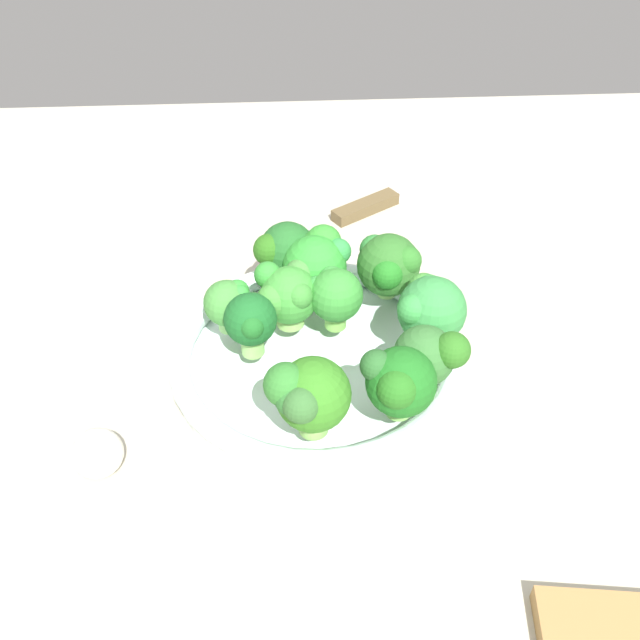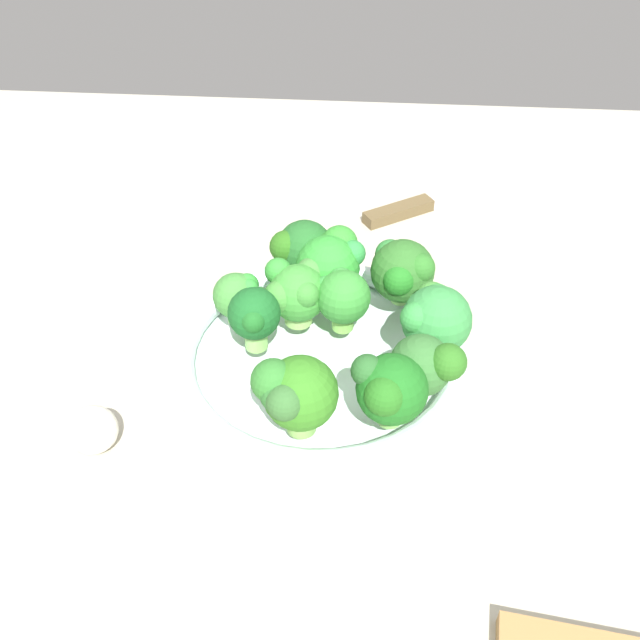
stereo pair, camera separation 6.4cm
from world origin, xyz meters
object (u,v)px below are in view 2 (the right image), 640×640
broccoli_floret_8 (389,390)px  broccoli_floret_9 (330,264)px  broccoli_floret_2 (255,315)px  broccoli_floret_7 (238,295)px  bowl (320,358)px  broccoli_floret_5 (309,249)px  broccoli_floret_0 (435,318)px  broccoli_floret_10 (294,393)px  broccoli_floret_3 (402,271)px  broccoli_floret_6 (426,366)px  garlic_bulb (93,430)px  broccoli_floret_1 (342,296)px  knife (429,203)px  broccoli_floret_4 (292,293)px

broccoli_floret_8 → broccoli_floret_9: broccoli_floret_9 is taller
broccoli_floret_2 → broccoli_floret_9: bearing=-128.0°
broccoli_floret_2 → broccoli_floret_7: bearing=-59.0°
bowl → broccoli_floret_5: size_ratio=3.62×
broccoli_floret_0 → broccoli_floret_8: 9.62cm
broccoli_floret_10 → broccoli_floret_9: bearing=-95.2°
broccoli_floret_3 → broccoli_floret_6: 13.15cm
broccoli_floret_3 → broccoli_floret_7: bearing=14.9°
bowl → garlic_bulb: size_ratio=6.54×
broccoli_floret_1 → knife: (-9.97, -28.62, -6.99)cm
bowl → broccoli_floret_1: 6.52cm
broccoli_floret_0 → broccoli_floret_4: size_ratio=1.17×
bowl → broccoli_floret_6: broccoli_floret_6 is taller
broccoli_floret_5 → broccoli_floret_7: broccoli_floret_5 is taller
broccoli_floret_5 → broccoli_floret_7: 9.45cm
broccoli_floret_2 → broccoli_floret_10: size_ratio=0.87×
broccoli_floret_8 → broccoli_floret_3: bearing=-94.5°
broccoli_floret_8 → knife: (-5.56, -40.41, -7.09)cm
broccoli_floret_2 → garlic_bulb: 17.16cm
bowl → knife: bearing=-110.7°
broccoli_floret_3 → broccoli_floret_7: 16.18cm
broccoli_floret_7 → broccoli_floret_8: bearing=140.3°
broccoli_floret_4 → broccoli_floret_7: (5.18, 0.13, -0.49)cm
broccoli_floret_2 → broccoli_floret_1: bearing=-155.9°
broccoli_floret_5 → broccoli_floret_8: 20.78cm
broccoli_floret_3 → broccoli_floret_4: 11.19cm
broccoli_floret_0 → broccoli_floret_2: (16.21, 0.42, -0.38)cm
broccoli_floret_7 → broccoli_floret_3: bearing=-165.1°
broccoli_floret_10 → bowl: bearing=-96.7°
broccoli_floret_7 → broccoli_floret_9: bearing=-152.3°
bowl → garlic_bulb: 21.61cm
broccoli_floret_3 → garlic_bulb: size_ratio=1.61×
broccoli_floret_0 → broccoli_floret_1: 8.98cm
broccoli_floret_1 → garlic_bulb: bearing=32.6°
bowl → broccoli_floret_1: broccoli_floret_1 is taller
broccoli_floret_10 → broccoli_floret_2: bearing=-64.7°
broccoli_floret_6 → broccoli_floret_7: broccoli_floret_6 is taller
broccoli_floret_0 → broccoli_floret_3: bearing=-69.5°
broccoli_floret_10 → garlic_bulb: (17.61, -0.05, -6.09)cm
broccoli_floret_3 → broccoli_floret_0: bearing=110.5°
broccoli_floret_2 → broccoli_floret_4: (-3.02, -3.74, -0.27)cm
broccoli_floret_0 → broccoli_floret_7: size_ratio=1.38×
bowl → broccoli_floret_0: 12.00cm
broccoli_floret_0 → garlic_bulb: bearing=19.3°
broccoli_floret_0 → broccoli_floret_4: bearing=-14.1°
garlic_bulb → broccoli_floret_8: bearing=-176.6°
broccoli_floret_3 → garlic_bulb: broccoli_floret_3 is taller
broccoli_floret_0 → broccoli_floret_10: bearing=41.6°
broccoli_floret_5 → broccoli_floret_9: size_ratio=1.03×
broccoli_floret_7 → broccoli_floret_0: bearing=170.2°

